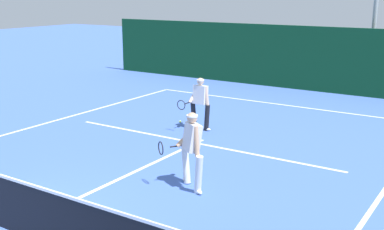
% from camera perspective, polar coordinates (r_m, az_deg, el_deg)
% --- Properties ---
extents(ground_plane, '(80.00, 80.00, 0.00)m').
position_cam_1_polar(ground_plane, '(9.37, -20.34, -12.43)').
color(ground_plane, '#4266C0').
extents(court_line_baseline_far, '(10.20, 0.10, 0.01)m').
position_cam_1_polar(court_line_baseline_far, '(18.40, 10.00, 1.25)').
color(court_line_baseline_far, white).
rests_on(court_line_baseline_far, ground_plane).
extents(court_line_service, '(8.31, 0.10, 0.01)m').
position_cam_1_polar(court_line_service, '(13.52, 0.44, -3.27)').
color(court_line_service, white).
rests_on(court_line_service, ground_plane).
extents(court_line_centre, '(0.10, 6.40, 0.01)m').
position_cam_1_polar(court_line_centre, '(11.36, -7.34, -6.85)').
color(court_line_centre, white).
rests_on(court_line_centre, ground_plane).
extents(tennis_net, '(11.17, 0.09, 1.10)m').
position_cam_1_polar(tennis_net, '(9.16, -20.62, -9.50)').
color(tennis_net, '#1E4723').
rests_on(tennis_net, ground_plane).
extents(player_near, '(1.12, 0.81, 1.65)m').
position_cam_1_polar(player_near, '(10.24, -0.05, -3.72)').
color(player_near, silver).
rests_on(player_near, ground_plane).
extents(player_far, '(0.81, 0.87, 1.58)m').
position_cam_1_polar(player_far, '(14.63, 0.93, 1.58)').
color(player_far, black).
rests_on(player_far, ground_plane).
extents(tennis_ball, '(0.07, 0.07, 0.07)m').
position_cam_1_polar(tennis_ball, '(15.60, -1.37, -0.76)').
color(tennis_ball, '#D1E033').
rests_on(tennis_ball, ground_plane).
extents(back_fence_windscreen, '(20.24, 0.12, 2.67)m').
position_cam_1_polar(back_fence_windscreen, '(21.05, 13.55, 6.37)').
color(back_fence_windscreen, '#0D3E21').
rests_on(back_fence_windscreen, ground_plane).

